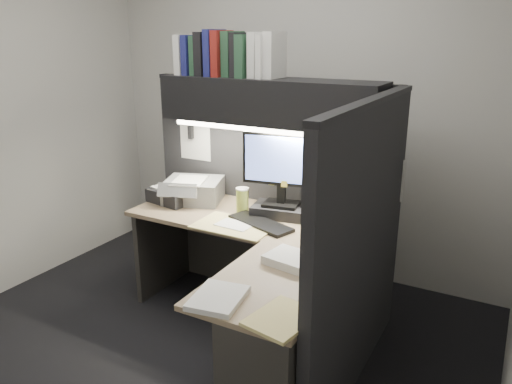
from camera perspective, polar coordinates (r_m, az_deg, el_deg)
floor at (r=3.39m, az=-6.80°, el=-17.17°), size 3.50×3.50×0.00m
wall_back at (r=4.13m, az=4.79°, el=9.51°), size 3.50×0.04×2.70m
partition_back at (r=3.74m, az=1.40°, el=0.05°), size 1.90×0.06×1.60m
partition_right at (r=2.76m, az=11.84°, el=-7.00°), size 0.06×1.50×1.60m
desk at (r=2.96m, az=-0.24°, el=-12.55°), size 1.70×1.53×0.73m
overhead_shelf at (r=3.39m, az=1.51°, el=10.34°), size 1.55×0.34×0.30m
task_light_tube at (r=3.29m, az=0.35°, el=7.13°), size 1.32×0.04×0.04m
monitor at (r=3.38m, az=2.91°, el=0.91°), size 0.53×0.30×0.58m
keyboard at (r=3.28m, az=0.52°, el=-3.61°), size 0.51×0.31×0.02m
mousepad at (r=3.12m, az=10.12°, el=-5.26°), size 0.28×0.27×0.00m
mouse at (r=3.13m, az=9.89°, el=-4.78°), size 0.07×0.10×0.04m
telephone at (r=3.33m, az=8.04°, el=-2.79°), size 0.24×0.25×0.10m
coffee_cup at (r=3.51m, az=-1.57°, el=-0.98°), size 0.09×0.09×0.16m
printer at (r=3.76m, az=-7.14°, el=0.21°), size 0.50×0.47×0.16m
notebook_stack at (r=3.78m, az=-9.37°, el=-0.33°), size 0.37×0.33×0.10m
open_folder at (r=3.27m, az=-2.48°, el=-3.87°), size 0.52×0.34×0.01m
paper_stack_a at (r=2.76m, az=3.94°, el=-7.66°), size 0.28×0.25×0.05m
paper_stack_b at (r=2.41m, az=-4.36°, el=-11.99°), size 0.27×0.32×0.03m
manila_stack at (r=2.26m, az=2.98°, el=-14.25°), size 0.29×0.34×0.02m
binder_row at (r=3.52m, az=-3.17°, el=15.39°), size 0.77×0.26×0.31m
pinned_papers at (r=3.19m, az=4.61°, el=1.61°), size 1.76×1.31×0.51m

